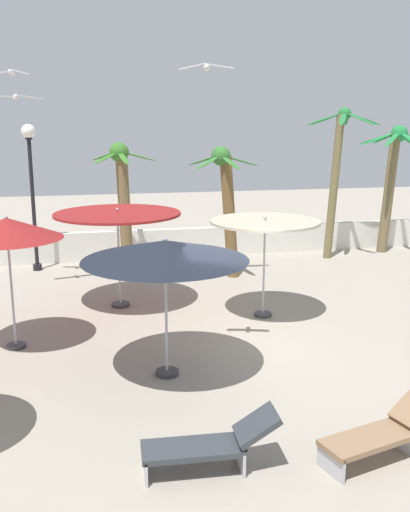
% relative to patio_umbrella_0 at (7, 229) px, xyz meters
% --- Properties ---
extents(ground_plane, '(56.00, 56.00, 0.00)m').
position_rel_patio_umbrella_0_xyz_m(ground_plane, '(4.44, -1.57, -2.55)').
color(ground_plane, '#9E9384').
extents(boundary_wall, '(25.20, 0.30, 1.01)m').
position_rel_patio_umbrella_0_xyz_m(boundary_wall, '(4.44, 7.61, -2.04)').
color(boundary_wall, silver).
rests_on(boundary_wall, ground_plane).
extents(patio_umbrella_0, '(2.24, 2.24, 2.83)m').
position_rel_patio_umbrella_0_xyz_m(patio_umbrella_0, '(0.00, 0.00, 0.00)').
color(patio_umbrella_0, '#333338').
rests_on(patio_umbrella_0, ground_plane).
extents(patio_umbrella_1, '(3.04, 3.04, 2.64)m').
position_rel_patio_umbrella_0_xyz_m(patio_umbrella_1, '(2.93, -1.99, -0.15)').
color(patio_umbrella_1, '#333338').
rests_on(patio_umbrella_1, ground_plane).
extents(patio_umbrella_2, '(3.17, 3.17, 2.57)m').
position_rel_patio_umbrella_0_xyz_m(patio_umbrella_2, '(2.36, 2.39, -0.21)').
color(patio_umbrella_2, '#333338').
rests_on(patio_umbrella_2, ground_plane).
extents(patio_umbrella_4, '(2.61, 2.61, 2.48)m').
position_rel_patio_umbrella_0_xyz_m(patio_umbrella_4, '(5.73, 0.86, -0.29)').
color(patio_umbrella_4, '#333338').
rests_on(patio_umbrella_4, ground_plane).
extents(palm_tree_0, '(2.10, 2.40, 4.05)m').
position_rel_patio_umbrella_0_xyz_m(palm_tree_0, '(2.77, 6.21, -0.02)').
color(palm_tree_0, brown).
rests_on(palm_tree_0, ground_plane).
extents(palm_tree_1, '(2.88, 2.88, 4.55)m').
position_rel_patio_umbrella_0_xyz_m(palm_tree_1, '(12.42, 6.86, 0.35)').
color(palm_tree_1, brown).
rests_on(palm_tree_1, ground_plane).
extents(palm_tree_2, '(2.15, 2.31, 3.97)m').
position_rel_patio_umbrella_0_xyz_m(palm_tree_2, '(5.74, 4.64, -0.07)').
color(palm_tree_2, brown).
rests_on(palm_tree_2, ground_plane).
extents(palm_tree_3, '(2.67, 2.48, 5.14)m').
position_rel_patio_umbrella_0_xyz_m(palm_tree_3, '(10.05, 6.37, 0.69)').
color(palm_tree_3, brown).
rests_on(palm_tree_3, ground_plane).
extents(lamp_post_1, '(0.43, 0.43, 4.60)m').
position_rel_patio_umbrella_0_xyz_m(lamp_post_1, '(-0.00, 6.70, 0.55)').
color(lamp_post_1, black).
rests_on(lamp_post_1, ground_plane).
extents(lounge_chair_0, '(1.90, 0.65, 0.83)m').
position_rel_patio_umbrella_0_xyz_m(lounge_chair_0, '(3.06, -5.15, -2.15)').
color(lounge_chair_0, '#B7B7BC').
rests_on(lounge_chair_0, ground_plane).
extents(lounge_chair_1, '(1.95, 1.01, 0.84)m').
position_rel_patio_umbrella_0_xyz_m(lounge_chair_1, '(5.49, -5.35, -2.15)').
color(lounge_chair_1, '#B7B7BC').
rests_on(lounge_chair_1, ground_plane).
extents(seagull_0, '(0.99, 0.43, 0.16)m').
position_rel_patio_umbrella_0_xyz_m(seagull_0, '(-0.17, 4.91, 3.40)').
color(seagull_0, white).
extents(seagull_1, '(0.96, 0.42, 0.14)m').
position_rel_patio_umbrella_0_xyz_m(seagull_1, '(3.74, -1.76, 3.03)').
color(seagull_1, white).
extents(seagull_2, '(1.35, 0.48, 0.14)m').
position_rel_patio_umbrella_0_xyz_m(seagull_2, '(-0.05, 3.94, 2.73)').
color(seagull_2, white).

